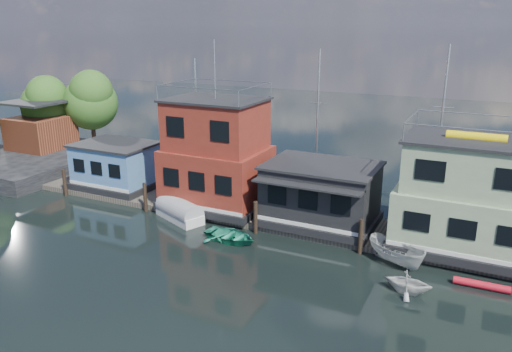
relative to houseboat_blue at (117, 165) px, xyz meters
The scene contains 14 objects.
ground 21.75m from the houseboat_blue, 33.69° to the right, with size 160.00×160.00×0.00m, color black.
dock 18.11m from the houseboat_blue, ahead, with size 48.00×5.00×0.40m, color #595147.
houseboat_blue is the anchor object (origin of this frame).
houseboat_red 9.69m from the houseboat_blue, ahead, with size 7.40×5.90×11.86m.
houseboat_dark 17.50m from the houseboat_blue, ahead, with size 7.40×6.10×4.06m.
houseboat_green 26.53m from the houseboat_blue, ahead, with size 8.40×5.90×7.03m.
pilings 17.92m from the houseboat_blue, ahead, with size 42.28×0.28×2.20m.
background_masts 23.77m from the houseboat_blue, 14.77° to the left, with size 36.40×0.16×12.00m.
shore 13.32m from the houseboat_blue, 163.07° to the left, with size 12.40×15.72×8.24m.
dinghy_teal 14.06m from the houseboat_blue, 19.61° to the right, with size 2.55×3.57×0.74m, color #258A6C.
tarp_runabout 8.80m from the houseboat_blue, 20.28° to the right, with size 4.30×3.01×1.63m.
red_kayak 28.18m from the houseboat_blue, ahead, with size 0.41×0.41×2.78m, color red.
dinghy_white 25.24m from the houseboat_blue, 14.37° to the right, with size 2.05×2.37×1.25m, color silver.
motorboat 23.53m from the houseboat_blue, ahead, with size 1.46×3.87×1.49m, color silver.
Camera 1 is at (9.41, -18.16, 13.30)m, focal length 35.00 mm.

